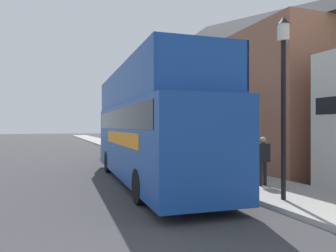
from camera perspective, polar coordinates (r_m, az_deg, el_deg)
name	(u,v)px	position (r m, az deg, el deg)	size (l,w,h in m)	color
ground_plane	(41,158)	(23.99, -21.31, -5.15)	(144.00, 144.00, 0.00)	#3D3D3F
sidewalk	(156,157)	(22.10, -2.19, -5.41)	(2.98, 108.00, 0.14)	#ADAAA3
brick_terrace_rear	(206,90)	(25.10, 6.70, 6.16)	(6.00, 25.02, 9.69)	#9E664C
tour_bus	(148,133)	(12.51, -3.44, -1.24)	(2.90, 10.96, 4.25)	#19479E
parked_car_ahead_of_bus	(120,151)	(20.50, -8.35, -4.27)	(1.82, 4.31, 1.33)	black
pedestrian_third	(263,156)	(11.54, 16.20, -5.08)	(0.43, 0.24, 1.65)	#232328
lamp_post_nearest	(283,74)	(9.60, 19.46, 8.51)	(0.35, 0.35, 5.02)	black
lamp_post_second	(170,106)	(16.79, 0.27, 3.55)	(0.35, 0.35, 4.39)	black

